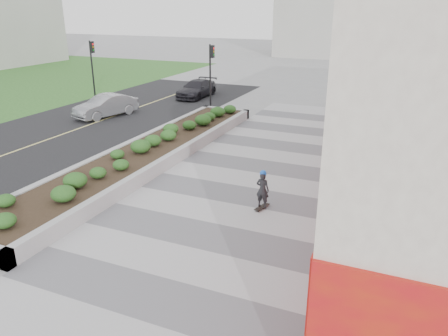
% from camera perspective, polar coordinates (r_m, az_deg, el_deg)
% --- Properties ---
extents(ground, '(160.00, 160.00, 0.00)m').
position_cam_1_polar(ground, '(11.93, -5.71, -12.76)').
color(ground, gray).
rests_on(ground, ground).
extents(walkway, '(8.00, 36.00, 0.01)m').
position_cam_1_polar(walkway, '(14.25, 0.14, -6.72)').
color(walkway, '#A8A8AD').
rests_on(walkway, ground).
extents(planter, '(3.00, 18.00, 0.90)m').
position_cam_1_polar(planter, '(19.81, -9.96, 2.22)').
color(planter, '#9E9EA0').
rests_on(planter, ground).
extents(street, '(10.00, 40.00, 0.00)m').
position_cam_1_polar(street, '(24.01, -23.05, 3.05)').
color(street, black).
rests_on(street, ground).
extents(traffic_signal_near, '(0.33, 0.28, 4.20)m').
position_cam_1_polar(traffic_signal_near, '(29.11, -1.69, 13.03)').
color(traffic_signal_near, black).
rests_on(traffic_signal_near, ground).
extents(traffic_signal_far, '(0.33, 0.28, 4.20)m').
position_cam_1_polar(traffic_signal_far, '(33.64, -16.82, 13.20)').
color(traffic_signal_far, black).
rests_on(traffic_signal_far, ground).
extents(manhole_cover, '(0.44, 0.44, 0.01)m').
position_cam_1_polar(manhole_cover, '(14.08, 2.02, -7.09)').
color(manhole_cover, '#595654').
rests_on(manhole_cover, ground).
extents(skateboarder, '(0.48, 0.75, 1.40)m').
position_cam_1_polar(skateboarder, '(14.75, 5.06, -2.80)').
color(skateboarder, beige).
rests_on(skateboarder, ground).
extents(car_silver, '(2.50, 4.34, 1.35)m').
position_cam_1_polar(car_silver, '(28.30, -15.18, 7.84)').
color(car_silver, '#95979C').
rests_on(car_silver, ground).
extents(car_dark, '(1.80, 4.35, 1.26)m').
position_cam_1_polar(car_dark, '(33.51, -3.61, 10.30)').
color(car_dark, black).
rests_on(car_dark, ground).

